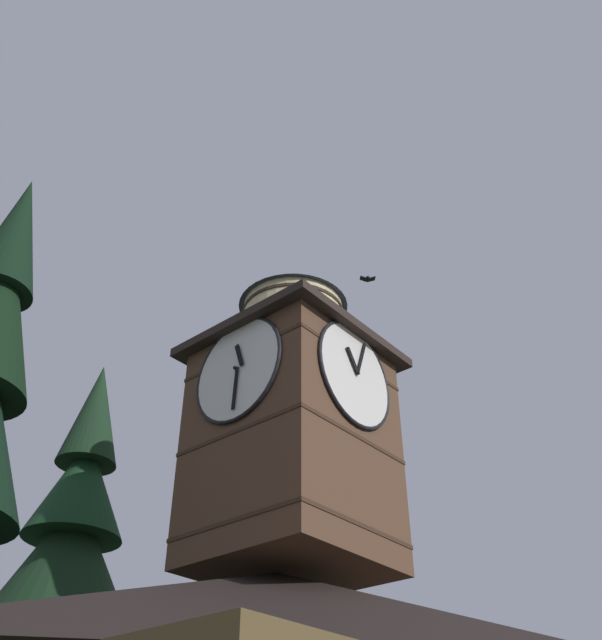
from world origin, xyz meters
TOP-DOWN VIEW (x-y plane):
  - clock_tower at (0.82, -0.88)m, footprint 4.83×4.83m
  - flying_bird_high at (-2.42, -0.34)m, footprint 0.51×0.52m

SIDE VIEW (x-z plane):
  - clock_tower at x=0.82m, z-range 6.59..15.61m
  - flying_bird_high at x=-2.42m, z-range 17.53..17.69m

